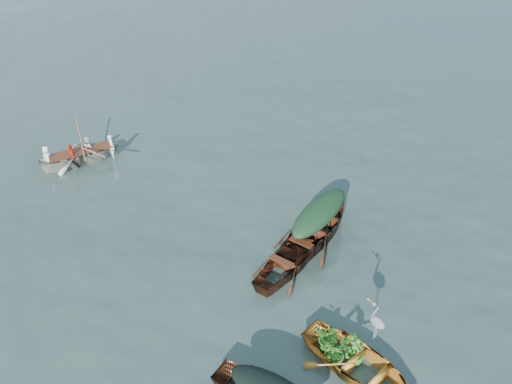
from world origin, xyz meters
TOP-DOWN VIEW (x-y plane):
  - ground at (0.00, 0.00)m, footprint 140.00×140.00m
  - yellow_dinghy at (-0.82, -3.56)m, footprint 2.15×3.66m
  - green_tarp_boat at (1.44, 0.52)m, footprint 5.22×3.39m
  - open_wooden_boat at (0.02, -0.08)m, footprint 4.13×2.47m
  - rowed_boat at (-2.87, 8.66)m, footprint 4.04×1.35m
  - green_tarp_cover at (1.44, 0.52)m, footprint 2.87×1.86m
  - thwart_benches at (0.02, -0.08)m, footprint 2.10×1.35m
  - heron at (-0.30, -3.40)m, footprint 0.36×0.45m
  - dinghy_weeds at (-0.91, -3.02)m, footprint 0.87×1.02m
  - rowers at (-2.87, 8.66)m, footprint 2.84×1.18m
  - oars at (-2.87, 8.66)m, footprint 0.70×2.62m

SIDE VIEW (x-z plane):
  - ground at x=0.00m, z-range 0.00..0.00m
  - yellow_dinghy at x=-0.82m, z-range -0.47..0.47m
  - green_tarp_boat at x=1.44m, z-range -0.61..0.61m
  - open_wooden_boat at x=0.02m, z-range -0.45..0.45m
  - rowed_boat at x=-2.87m, z-range -0.47..0.47m
  - thwart_benches at x=0.02m, z-range 0.45..0.49m
  - oars at x=-2.87m, z-range 0.47..0.53m
  - dinghy_weeds at x=-0.91m, z-range 0.47..1.07m
  - rowers at x=-2.87m, z-range 0.47..1.23m
  - green_tarp_cover at x=1.44m, z-range 0.61..1.13m
  - heron at x=-0.30m, z-range 0.47..1.39m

